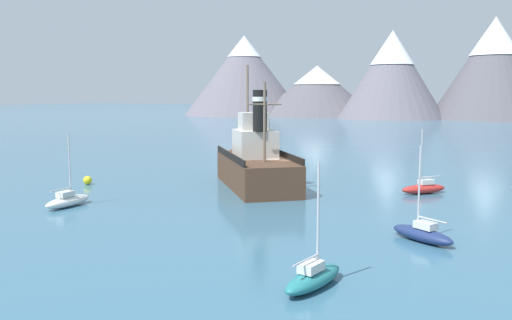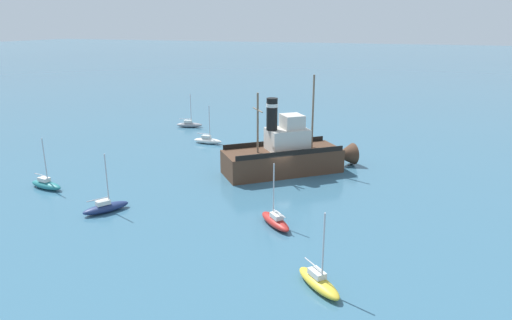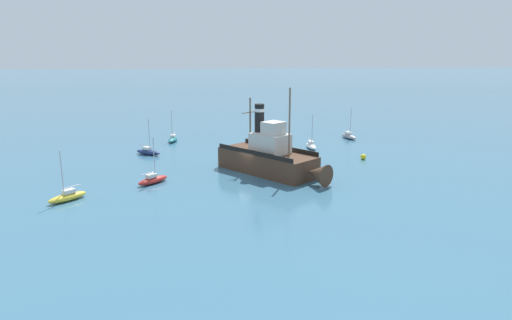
% 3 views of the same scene
% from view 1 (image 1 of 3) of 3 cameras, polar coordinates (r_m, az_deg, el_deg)
% --- Properties ---
extents(ground_plane, '(600.00, 600.00, 0.00)m').
position_cam_1_polar(ground_plane, '(43.17, 2.58, -3.03)').
color(ground_plane, '#38667F').
extents(mountain_ridge, '(188.64, 53.32, 33.89)m').
position_cam_1_polar(mountain_ridge, '(173.02, 17.61, 8.78)').
color(mountain_ridge, slate).
rests_on(mountain_ridge, ground).
extents(old_tugboat, '(11.83, 13.21, 9.90)m').
position_cam_1_polar(old_tugboat, '(44.02, -0.15, -0.41)').
color(old_tugboat, '#4C3323').
rests_on(old_tugboat, ground).
extents(sailboat_red, '(3.40, 3.53, 4.90)m').
position_cam_1_polar(sailboat_red, '(42.89, 17.24, -2.82)').
color(sailboat_red, '#B22823').
rests_on(sailboat_red, ground).
extents(sailboat_white, '(1.21, 3.83, 4.90)m').
position_cam_1_polar(sailboat_white, '(38.38, -19.21, -4.03)').
color(sailboat_white, white).
rests_on(sailboat_white, ground).
extents(sailboat_navy, '(3.81, 2.94, 4.90)m').
position_cam_1_polar(sailboat_navy, '(29.14, 17.11, -7.38)').
color(sailboat_navy, navy).
rests_on(sailboat_navy, ground).
extents(sailboat_teal, '(1.67, 3.92, 4.90)m').
position_cam_1_polar(sailboat_teal, '(21.63, 6.05, -12.14)').
color(sailboat_teal, '#23757A').
rests_on(sailboat_teal, ground).
extents(mooring_buoy, '(0.72, 0.72, 0.72)m').
position_cam_1_polar(mooring_buoy, '(47.14, -17.31, -2.05)').
color(mooring_buoy, yellow).
rests_on(mooring_buoy, ground).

